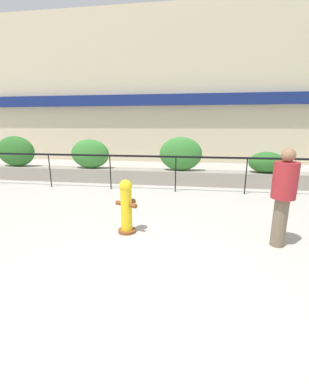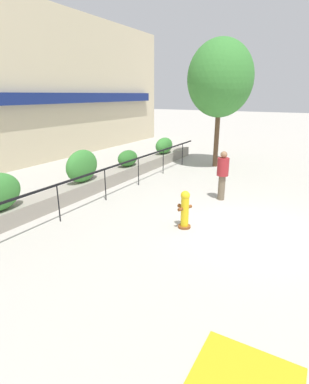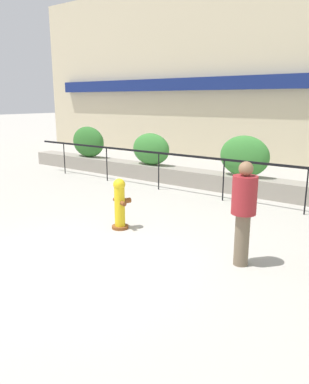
% 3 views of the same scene
% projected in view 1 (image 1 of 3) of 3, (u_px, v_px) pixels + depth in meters
% --- Properties ---
extents(ground_plane, '(120.00, 120.00, 0.00)m').
position_uv_depth(ground_plane, '(149.00, 280.00, 3.58)').
color(ground_plane, '#B2ADA3').
extents(building_facade, '(30.00, 1.36, 8.00)m').
position_uv_depth(building_facade, '(186.00, 89.00, 14.01)').
color(building_facade, beige).
rests_on(building_facade, ground).
extents(planter_wall_low, '(18.00, 0.70, 0.50)m').
position_uv_depth(planter_wall_low, '(178.00, 177.00, 9.25)').
color(planter_wall_low, gray).
rests_on(planter_wall_low, ground).
extents(fence_railing_segment, '(15.00, 0.05, 1.15)m').
position_uv_depth(fence_railing_segment, '(176.00, 160.00, 8.00)').
color(fence_railing_segment, black).
rests_on(fence_railing_segment, ground).
extents(hedge_bush_0, '(1.56, 0.62, 1.16)m').
position_uv_depth(hedge_bush_0, '(16.00, 151.00, 9.95)').
color(hedge_bush_0, '#2D6B28').
rests_on(hedge_bush_0, planter_wall_low).
extents(hedge_bush_1, '(1.45, 0.67, 1.07)m').
position_uv_depth(hedge_bush_1, '(90.00, 154.00, 9.52)').
color(hedge_bush_1, '#387F33').
rests_on(hedge_bush_1, planter_wall_low).
extents(hedge_bush_2, '(1.49, 0.61, 1.18)m').
position_uv_depth(hedge_bush_2, '(181.00, 154.00, 9.02)').
color(hedge_bush_2, '#387F33').
rests_on(hedge_bush_2, planter_wall_low).
extents(hedge_bush_3, '(1.17, 0.68, 0.71)m').
position_uv_depth(hedge_bush_3, '(266.00, 162.00, 8.66)').
color(hedge_bush_3, '#2D6B28').
rests_on(hedge_bush_3, planter_wall_low).
extents(fire_hydrant, '(0.47, 0.48, 1.08)m').
position_uv_depth(fire_hydrant, '(126.00, 206.00, 5.03)').
color(fire_hydrant, brown).
rests_on(fire_hydrant, ground).
extents(pedestrian, '(0.50, 0.50, 1.73)m').
position_uv_depth(pedestrian, '(284.00, 192.00, 4.35)').
color(pedestrian, brown).
rests_on(pedestrian, ground).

